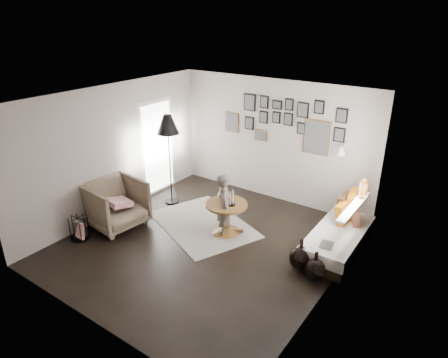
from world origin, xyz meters
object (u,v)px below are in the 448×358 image
Objects in this scene: floor_lamp at (168,128)px; demijohn_small at (315,269)px; daybed at (340,236)px; armchair at (116,204)px; child at (225,205)px; demijohn_large at (300,258)px; pedestal_table at (227,219)px; magazine_basket at (79,228)px; vase at (224,194)px.

floor_lamp is 3.99m from demijohn_small.
daybed is 4.15m from armchair.
demijohn_small is 1.99m from child.
demijohn_large is at bearing 158.36° from demijohn_small.
pedestal_table is 2.03m from daybed.
floor_lamp reaches higher than magazine_basket.
magazine_basket is (-4.00, -2.37, -0.06)m from daybed.
floor_lamp is at bearing -176.59° from daybed.
pedestal_table is 1.97m from demijohn_small.
floor_lamp is at bearing 167.73° from vase.
demijohn_large is 0.33m from demijohn_small.
child is at bearing -57.05° from armchair.
child is at bearing -86.36° from pedestal_table.
magazine_basket is at bearing -140.52° from pedestal_table.
daybed is 1.05m from demijohn_small.
vase is 0.22m from child.
pedestal_table is 2.23m from floor_lamp.
daybed is (1.92, 0.66, -0.01)m from pedestal_table.
pedestal_table is at bearing -162.20° from daybed.
vase is 1.12× the size of demijohn_small.
vase is (-0.08, 0.02, 0.49)m from pedestal_table.
child is at bearing -160.40° from daybed.
armchair is (-1.88, -0.99, 0.18)m from pedestal_table.
child reaches higher than magazine_basket.
child is (-1.62, 0.20, 0.39)m from demijohn_large.
floor_lamp reaches higher than pedestal_table.
armchair is at bearing -157.75° from daybed.
child is (2.08, 1.64, 0.39)m from magazine_basket.
vase is at bearing 165.96° from pedestal_table.
vase reaches higher than demijohn_large.
pedestal_table reaches higher than magazine_basket.
floor_lamp reaches higher than child.
pedestal_table is 2.13m from armchair.
vase is at bearing 40.93° from magazine_basket.
armchair is 2.38× the size of magazine_basket.
demijohn_large is (-0.30, -0.93, -0.06)m from daybed.
floor_lamp is 2.57m from magazine_basket.
demijohn_small is (0.30, -0.12, -0.02)m from demijohn_large.
floor_lamp is 2.06m from child.
vase is at bearing 9.46° from child.
vase is 1.88m from floor_lamp.
floor_lamp is (-1.70, 0.37, 1.39)m from pedestal_table.
daybed is 4.37× the size of magazine_basket.
demijohn_large is (3.51, 0.72, -0.25)m from armchair.
pedestal_table is 1.40× the size of vase.
floor_lamp is (-1.62, 0.35, 0.90)m from vase.
pedestal_table is at bearing 39.48° from magazine_basket.
armchair is at bearing -97.77° from floor_lamp.
armchair is 0.84× the size of child.
vase is 2.70m from magazine_basket.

